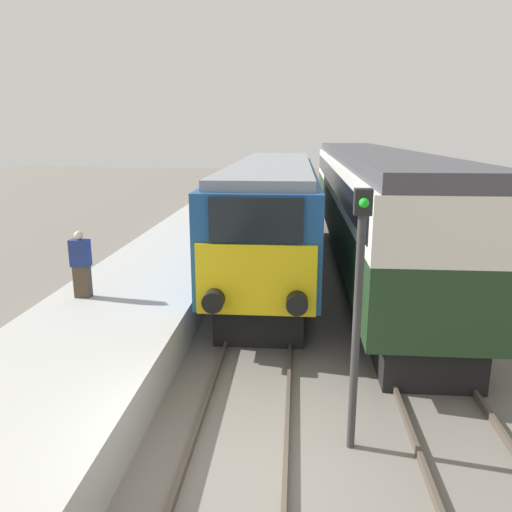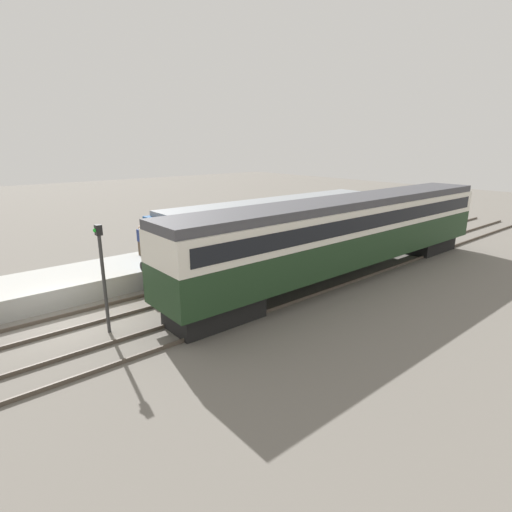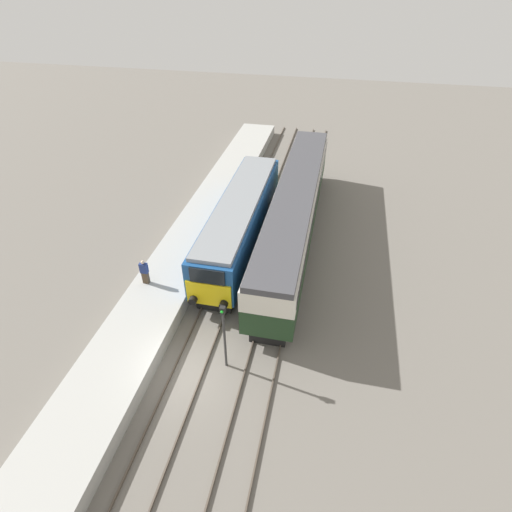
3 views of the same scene
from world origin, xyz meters
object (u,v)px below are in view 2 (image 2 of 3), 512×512
Objects in this scene: locomotive at (278,231)px; signal_post at (103,270)px; passenger_carriage at (350,230)px; person_on_platform at (141,241)px.

locomotive is 10.04m from signal_post.
passenger_carriage reaches higher than signal_post.
person_on_platform is at bearing -125.67° from locomotive.
locomotive is 3.63× the size of signal_post.
signal_post is at bearing -34.49° from person_on_platform.
passenger_carriage is (3.40, 1.74, 0.39)m from locomotive.
signal_post is (5.89, -4.05, 0.67)m from person_on_platform.
locomotive reaches higher than person_on_platform.
passenger_carriage is 5.23× the size of signal_post.
locomotive is 7.20m from person_on_platform.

